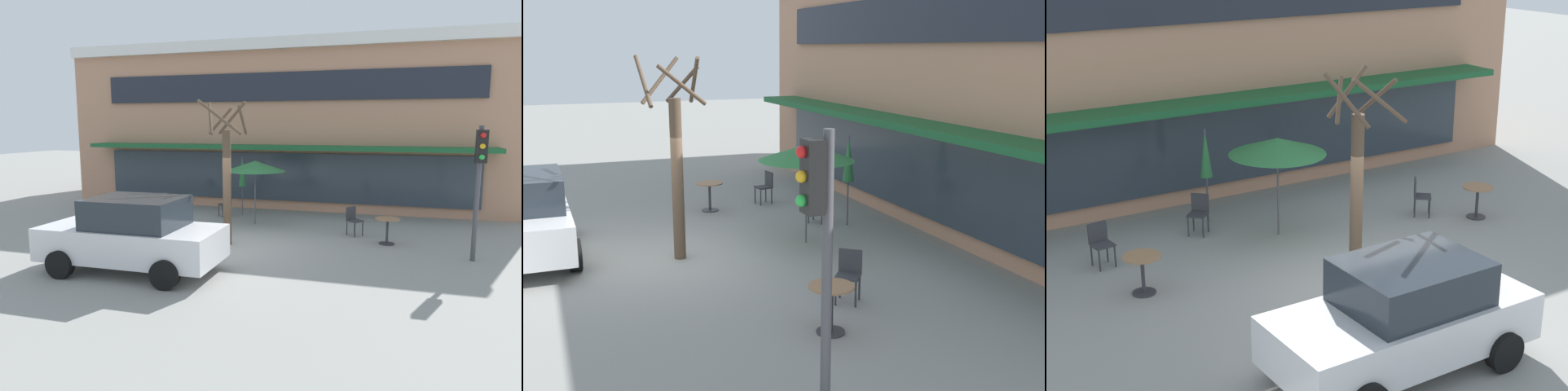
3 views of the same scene
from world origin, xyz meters
The scene contains 11 objects.
ground_plane centered at (0.00, 0.00, 0.00)m, with size 80.00×80.00×0.00m, color gray.
building_facade centered at (0.00, 9.96, 3.39)m, with size 18.79×9.10×6.78m.
cafe_table_near_wall centered at (-3.65, 1.82, 0.52)m, with size 0.70×0.70×0.76m.
cafe_table_streetside centered at (4.40, 1.55, 0.52)m, with size 0.70×0.70×0.76m.
patio_umbrella_green_folded centered at (-0.06, 3.05, 2.02)m, with size 2.10×2.10×2.20m.
patio_umbrella_cream_folded centered at (-1.04, 4.56, 1.63)m, with size 0.28×0.28×2.20m.
cafe_chair_0 centered at (-3.89, 3.48, 0.53)m, with size 0.45×0.45×0.89m.
cafe_chair_1 centered at (-1.49, 4.05, 0.53)m, with size 0.57×0.57×0.89m.
cafe_chair_2 centered at (3.35, 2.38, 0.53)m, with size 0.56×0.56×0.89m.
parked_sedan centered at (-1.20, -2.75, 0.88)m, with size 4.22×2.05×1.76m.
street_tree centered at (0.00, 0.20, 1.97)m, with size 1.29×1.20×4.09m.
Camera 3 is at (-8.18, -11.16, 6.53)m, focal length 55.00 mm.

